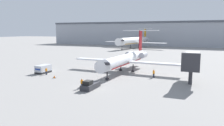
# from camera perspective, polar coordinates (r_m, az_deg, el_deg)

# --- Properties ---
(ground_plane) EXTENTS (600.00, 600.00, 0.00)m
(ground_plane) POSITION_cam_1_polar(r_m,az_deg,el_deg) (39.01, -5.66, -6.60)
(ground_plane) COLOR gray
(terminal_building) EXTENTS (180.00, 16.80, 16.46)m
(terminal_building) POSITION_cam_1_polar(r_m,az_deg,el_deg) (154.30, 15.80, 7.38)
(terminal_building) COLOR #9EA3AD
(terminal_building) RESTS_ON ground
(airplane_main) EXTENTS (28.11, 26.16, 10.30)m
(airplane_main) POSITION_cam_1_polar(r_m,az_deg,el_deg) (54.19, 3.75, 1.15)
(airplane_main) COLOR white
(airplane_main) RESTS_ON ground
(pushback_tug) EXTENTS (1.80, 4.45, 1.65)m
(pushback_tug) POSITION_cam_1_polar(r_m,az_deg,el_deg) (38.57, -5.69, -5.86)
(pushback_tug) COLOR #2D2D33
(pushback_tug) RESTS_ON ground
(luggage_cart) EXTENTS (2.06, 3.83, 1.95)m
(luggage_cart) POSITION_cam_1_polar(r_m,az_deg,el_deg) (55.05, -17.54, -1.52)
(luggage_cart) COLOR #232326
(luggage_cart) RESTS_ON ground
(worker_near_tug) EXTENTS (0.40, 0.24, 1.71)m
(worker_near_tug) POSITION_cam_1_polar(r_m,az_deg,el_deg) (39.11, -7.87, -5.25)
(worker_near_tug) COLOR #232838
(worker_near_tug) RESTS_ON ground
(worker_by_wing) EXTENTS (0.40, 0.25, 1.77)m
(worker_by_wing) POSITION_cam_1_polar(r_m,az_deg,el_deg) (48.22, 10.84, -2.68)
(worker_by_wing) COLOR #232838
(worker_by_wing) RESTS_ON ground
(worker_on_apron) EXTENTS (0.40, 0.24, 1.68)m
(worker_on_apron) POSITION_cam_1_polar(r_m,az_deg,el_deg) (52.77, -16.78, -2.01)
(worker_on_apron) COLOR #232838
(worker_on_apron) RESTS_ON ground
(traffic_cone_left) EXTENTS (0.62, 0.62, 0.61)m
(traffic_cone_left) POSITION_cam_1_polar(r_m,az_deg,el_deg) (48.69, -14.84, -3.49)
(traffic_cone_left) COLOR black
(traffic_cone_left) RESTS_ON ground
(airplane_parked_far_left) EXTENTS (38.57, 34.97, 11.52)m
(airplane_parked_far_left) POSITION_cam_1_polar(r_m,az_deg,el_deg) (128.00, 5.69, 5.78)
(airplane_parked_far_left) COLOR white
(airplane_parked_far_left) RESTS_ON ground
(jet_bridge) EXTENTS (3.20, 9.27, 6.19)m
(jet_bridge) POSITION_cam_1_polar(r_m,az_deg,el_deg) (45.11, 20.07, 0.71)
(jet_bridge) COLOR #2D2D33
(jet_bridge) RESTS_ON ground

